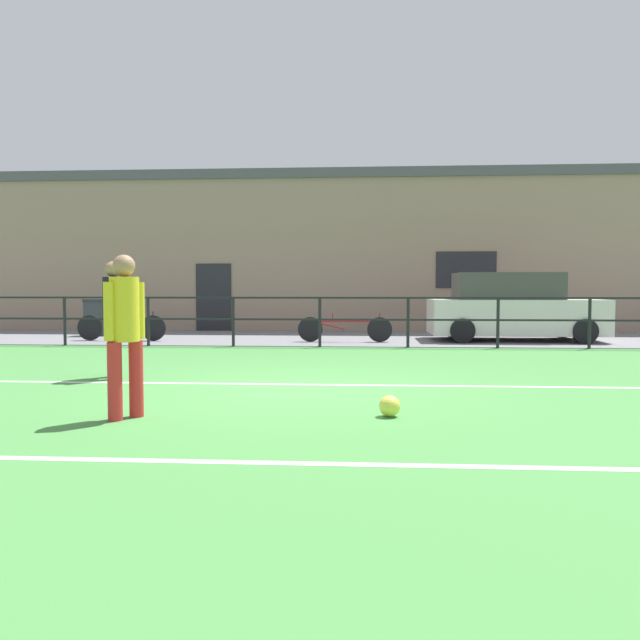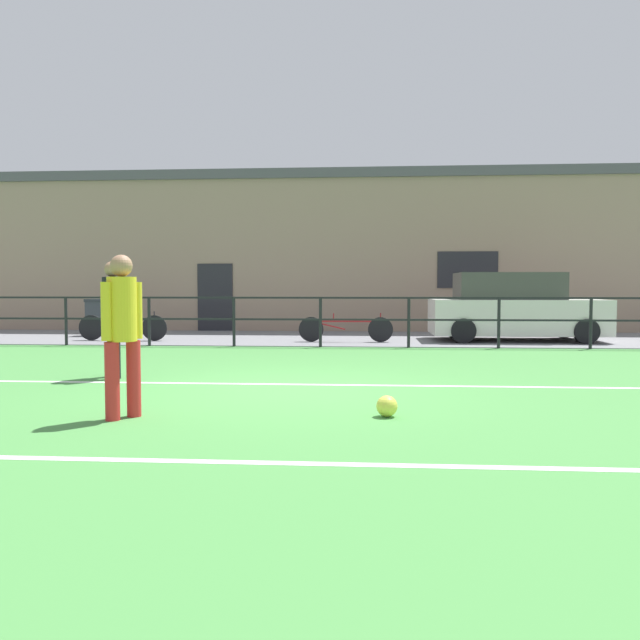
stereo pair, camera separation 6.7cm
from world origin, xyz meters
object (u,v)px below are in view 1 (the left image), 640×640
at_px(bicycle_parked_0, 345,329).
at_px(bicycle_parked_1, 121,327).
at_px(player_goalkeeper, 114,312).
at_px(soccer_ball_spare, 390,406).
at_px(parked_car_red, 512,309).
at_px(trash_bin_0, 98,317).
at_px(player_striker, 125,326).

relative_size(bicycle_parked_0, bicycle_parked_1, 1.02).
bearing_deg(bicycle_parked_0, player_goalkeeper, -117.47).
bearing_deg(soccer_ball_spare, bicycle_parked_0, 94.67).
bearing_deg(parked_car_red, player_goalkeeper, -136.80).
relative_size(parked_car_red, bicycle_parked_1, 1.86).
bearing_deg(bicycle_parked_0, parked_car_red, 9.94).
relative_size(bicycle_parked_1, trash_bin_0, 2.23).
xyz_separation_m(soccer_ball_spare, bicycle_parked_0, (-0.73, 8.92, 0.23)).
distance_m(bicycle_parked_0, bicycle_parked_1, 5.65).
distance_m(player_striker, bicycle_parked_0, 9.44).
relative_size(player_goalkeeper, bicycle_parked_0, 0.75).
relative_size(soccer_ball_spare, bicycle_parked_1, 0.10).
height_order(parked_car_red, trash_bin_0, parked_car_red).
xyz_separation_m(player_goalkeeper, parked_car_red, (7.52, 7.06, -0.17)).
distance_m(bicycle_parked_0, trash_bin_0, 7.10).
bearing_deg(bicycle_parked_1, bicycle_parked_0, -0.00).
height_order(player_striker, trash_bin_0, player_striker).
relative_size(player_striker, parked_car_red, 0.40).
distance_m(parked_car_red, trash_bin_0, 11.19).
bearing_deg(player_striker, bicycle_parked_1, 57.74).
bearing_deg(bicycle_parked_0, soccer_ball_spare, -85.33).
relative_size(player_goalkeeper, soccer_ball_spare, 7.80).
xyz_separation_m(soccer_ball_spare, trash_bin_0, (-7.65, 10.50, 0.42)).
relative_size(player_striker, bicycle_parked_0, 0.73).
bearing_deg(parked_car_red, trash_bin_0, 175.73).
height_order(bicycle_parked_0, trash_bin_0, trash_bin_0).
xyz_separation_m(player_goalkeeper, bicycle_parked_1, (-2.36, 6.32, -0.64)).
bearing_deg(trash_bin_0, parked_car_red, -4.27).
relative_size(player_striker, soccer_ball_spare, 7.56).
bearing_deg(bicycle_parked_1, trash_bin_0, 129.02).
bearing_deg(parked_car_red, bicycle_parked_0, -170.06).
bearing_deg(parked_car_red, soccer_ball_spare, -109.94).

